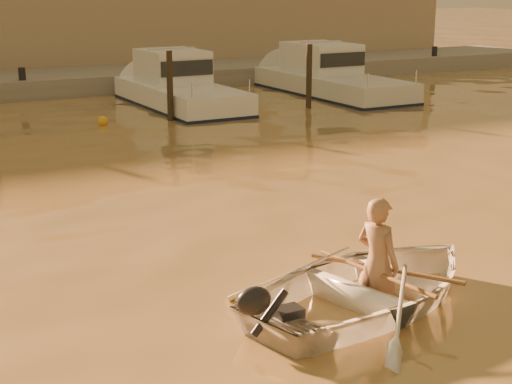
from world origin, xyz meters
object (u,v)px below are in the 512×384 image
dinghy (372,285)px  person (377,263)px  moored_boat_4 (180,87)px  moored_boat_5 (332,77)px

dinghy → person: bearing=-90.0°
dinghy → moored_boat_4: size_ratio=0.53×
person → moored_boat_5: (9.88, 15.73, 0.09)m
person → moored_boat_4: (4.11, 15.73, 0.09)m
person → dinghy: bearing=90.0°
dinghy → moored_boat_4: bearing=-29.7°
dinghy → moored_boat_5: moored_boat_5 is taller
moored_boat_4 → person: bearing=-104.6°
person → moored_boat_4: moored_boat_4 is taller
person → moored_boat_4: size_ratio=0.24×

